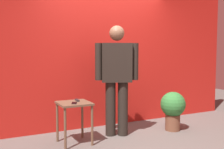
% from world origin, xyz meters
% --- Properties ---
extents(ground_plane, '(12.00, 12.00, 0.00)m').
position_xyz_m(ground_plane, '(0.00, 0.00, 0.00)').
color(ground_plane, '#59544F').
extents(back_wall_red, '(5.73, 0.12, 2.84)m').
position_xyz_m(back_wall_red, '(0.00, 1.31, 1.42)').
color(back_wall_red, red).
rests_on(back_wall_red, ground_plane).
extents(standing_person, '(0.70, 0.41, 1.81)m').
position_xyz_m(standing_person, '(-0.11, 0.62, 1.02)').
color(standing_person, black).
rests_on(standing_person, ground_plane).
extents(side_table, '(0.47, 0.47, 0.63)m').
position_xyz_m(side_table, '(-0.87, 0.54, 0.52)').
color(side_table, brown).
rests_on(side_table, ground_plane).
extents(cell_phone, '(0.12, 0.16, 0.01)m').
position_xyz_m(cell_phone, '(-0.90, 0.46, 0.64)').
color(cell_phone, black).
rests_on(cell_phone, side_table).
extents(tv_remote, '(0.07, 0.17, 0.02)m').
position_xyz_m(tv_remote, '(-0.79, 0.63, 0.64)').
color(tv_remote, black).
rests_on(tv_remote, side_table).
extents(potted_plant, '(0.44, 0.44, 0.69)m').
position_xyz_m(potted_plant, '(0.91, 0.42, 0.41)').
color(potted_plant, brown).
rests_on(potted_plant, ground_plane).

